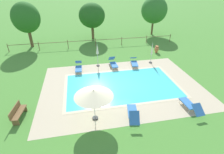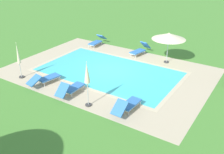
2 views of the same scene
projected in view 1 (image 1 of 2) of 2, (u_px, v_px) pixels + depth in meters
ground_plane at (122, 85)px, 14.45m from camera, size 160.00×160.00×0.00m
pool_deck_paving at (122, 85)px, 14.44m from camera, size 12.94×9.11×0.01m
swimming_pool_water at (122, 85)px, 14.44m from camera, size 8.93×5.10×0.01m
pool_coping_rim at (122, 85)px, 14.44m from camera, size 9.41×5.58×0.01m
sun_lounger_north_near_steps at (134, 62)px, 17.70m from camera, size 0.94×2.14×0.72m
sun_lounger_north_mid at (191, 105)px, 11.57m from camera, size 0.69×2.04×0.82m
sun_lounger_north_far at (113, 63)px, 17.44m from camera, size 0.66×1.98×0.89m
sun_lounger_north_end at (133, 113)px, 10.86m from camera, size 0.95×2.01×0.92m
sun_lounger_south_near_corner at (79, 67)px, 16.66m from camera, size 0.69×2.02×0.85m
patio_umbrella_open_foreground at (94, 93)px, 10.05m from camera, size 2.33×2.33×2.19m
patio_umbrella_closed_row_west at (97, 50)px, 16.88m from camera, size 0.32×0.32×2.45m
patio_umbrella_closed_row_mid_west at (152, 50)px, 17.68m from camera, size 0.32×0.32×2.31m
wooden_bench_lawn_side at (18, 112)px, 10.81m from camera, size 0.65×1.55×0.87m
terracotta_urn_near_fence at (157, 49)px, 20.77m from camera, size 0.53×0.53×0.82m
perimeter_fence at (95, 41)px, 22.55m from camera, size 21.22×0.08×1.05m
tree_far_west at (92, 16)px, 24.26m from camera, size 3.65×3.65×5.01m
tree_west_mid at (154, 10)px, 26.16m from camera, size 3.87×3.87×5.64m
tree_centre at (26, 18)px, 21.05m from camera, size 3.35×3.35×5.49m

